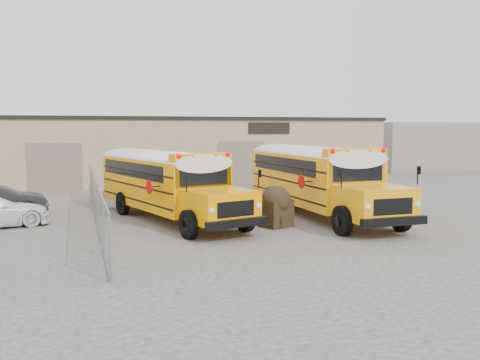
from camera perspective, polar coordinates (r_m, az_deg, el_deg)
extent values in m
plane|color=#403D3B|center=(21.10, 1.86, -5.12)|extent=(120.00, 120.00, 0.00)
cube|color=tan|center=(40.21, -7.45, 3.16)|extent=(30.00, 10.00, 4.50)
cube|color=black|center=(40.18, -7.49, 6.44)|extent=(30.20, 10.20, 0.25)
cube|color=black|center=(36.86, 3.13, 5.55)|extent=(3.00, 0.08, 0.80)
cube|color=#746452|center=(34.69, -19.15, 1.28)|extent=(3.20, 0.08, 3.00)
cube|color=#746452|center=(36.30, 0.15, 1.76)|extent=(3.20, 0.08, 3.00)
cylinder|color=gray|center=(13.95, -13.72, -7.07)|extent=(0.07, 0.07, 1.80)
cylinder|color=gray|center=(16.89, -14.34, -4.89)|extent=(0.07, 0.07, 1.80)
cylinder|color=gray|center=(19.85, -14.77, -3.35)|extent=(0.07, 0.07, 1.80)
cylinder|color=gray|center=(22.81, -15.09, -2.21)|extent=(0.07, 0.07, 1.80)
cylinder|color=gray|center=(25.79, -15.33, -1.34)|extent=(0.07, 0.07, 1.80)
cylinder|color=gray|center=(28.77, -15.53, -0.64)|extent=(0.07, 0.07, 1.80)
cylinder|color=gray|center=(31.75, -15.69, -0.08)|extent=(0.07, 0.07, 1.80)
cylinder|color=gray|center=(22.71, -15.14, -0.01)|extent=(0.05, 18.00, 0.05)
cylinder|color=gray|center=(22.94, -15.03, -4.32)|extent=(0.05, 18.00, 0.05)
cube|color=gray|center=(22.81, -15.09, -2.21)|extent=(0.02, 18.00, 1.70)
cube|color=gray|center=(53.38, 18.09, 3.46)|extent=(10.00, 8.00, 4.40)
cube|color=#FF9E00|center=(29.24, -13.43, 0.80)|extent=(4.56, 8.06, 2.07)
cube|color=#FF9E00|center=(24.72, -9.49, -1.03)|extent=(2.75, 2.75, 1.16)
cube|color=black|center=(25.65, -10.55, 1.50)|extent=(2.00, 0.63, 0.76)
cube|color=silver|center=(29.16, -13.48, 3.12)|extent=(4.58, 8.13, 0.40)
cube|color=#FF9E00|center=(25.83, -10.77, 2.94)|extent=(2.51, 1.17, 0.36)
sphere|color=#E50705|center=(25.22, -12.79, 3.11)|extent=(0.20, 0.20, 0.20)
sphere|color=#E50705|center=(26.04, -8.43, 3.26)|extent=(0.20, 0.20, 0.20)
sphere|color=orange|center=(25.43, -11.57, 3.16)|extent=(0.20, 0.20, 0.20)
sphere|color=orange|center=(25.80, -9.60, 3.22)|extent=(0.20, 0.20, 0.20)
cube|color=black|center=(23.70, -8.30, -2.42)|extent=(2.43, 0.90, 0.28)
cube|color=black|center=(32.99, -15.70, -0.32)|extent=(2.43, 0.88, 0.28)
cube|color=black|center=(29.24, -13.42, 0.65)|extent=(4.55, 7.92, 0.06)
cube|color=black|center=(29.48, -13.65, 1.96)|extent=(4.25, 6.90, 0.62)
cylinder|color=black|center=(24.44, -12.14, -2.53)|extent=(0.56, 1.08, 1.05)
cylinder|color=black|center=(25.39, -7.09, -2.14)|extent=(0.56, 1.08, 1.05)
cylinder|color=black|center=(30.41, -16.49, -1.06)|extent=(0.56, 1.08, 1.05)
cylinder|color=black|center=(31.18, -12.27, -0.79)|extent=(0.56, 1.08, 1.05)
cylinder|color=#BF0505|center=(26.20, -14.99, 0.50)|extent=(0.19, 0.55, 0.56)
cube|color=#FFA60F|center=(30.56, 2.24, 1.31)|extent=(2.91, 8.16, 2.18)
cube|color=#FFA60F|center=(25.84, 6.41, -0.57)|extent=(2.41, 2.41, 1.22)
cube|color=black|center=(26.82, 5.35, 2.00)|extent=(2.18, 0.13, 0.80)
cube|color=silver|center=(30.50, 2.25, 3.65)|extent=(2.91, 8.24, 0.43)
cube|color=#FFA60F|center=(27.01, 5.15, 3.45)|extent=(2.62, 0.61, 0.38)
sphere|color=#E50705|center=(26.35, 3.15, 3.69)|extent=(0.21, 0.21, 0.21)
sphere|color=#E50705|center=(27.26, 7.51, 3.71)|extent=(0.21, 0.21, 0.21)
sphere|color=orange|center=(26.58, 4.38, 3.70)|extent=(0.21, 0.21, 0.21)
sphere|color=orange|center=(27.00, 6.34, 3.71)|extent=(0.21, 0.21, 0.21)
cube|color=black|center=(24.78, 7.64, -1.98)|extent=(2.61, 0.32, 0.30)
cube|color=black|center=(34.49, -0.22, 0.20)|extent=(2.61, 0.29, 0.30)
cube|color=black|center=(30.57, 2.24, 1.16)|extent=(2.95, 8.00, 0.06)
cube|color=black|center=(30.82, 2.03, 2.48)|extent=(2.90, 6.88, 0.66)
cylinder|color=black|center=(25.51, 3.71, -2.01)|extent=(0.33, 1.11, 1.11)
cylinder|color=black|center=(26.57, 8.76, -1.76)|extent=(0.33, 1.11, 1.11)
cylinder|color=black|center=(31.76, -0.95, -0.50)|extent=(0.33, 1.11, 1.11)
cylinder|color=black|center=(32.62, 3.28, -0.35)|extent=(0.33, 1.11, 1.11)
cylinder|color=#BF0505|center=(27.34, 0.80, 1.09)|extent=(0.05, 0.60, 0.60)
cube|color=black|center=(21.28, 3.84, -3.55)|extent=(1.37, 1.31, 1.09)
sphere|color=black|center=(21.21, 3.84, -2.23)|extent=(1.20, 1.20, 1.20)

